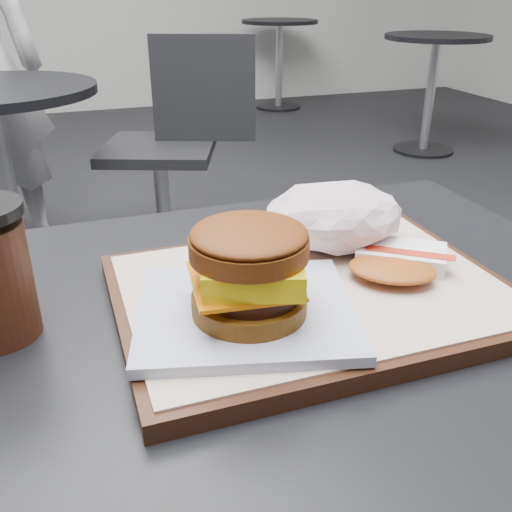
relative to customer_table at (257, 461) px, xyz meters
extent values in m
cube|color=black|center=(0.00, 0.00, 0.17)|extent=(0.80, 0.60, 0.04)
cube|color=black|center=(0.06, 0.01, 0.19)|extent=(0.38, 0.28, 0.02)
cube|color=beige|center=(0.06, 0.01, 0.20)|extent=(0.36, 0.26, 0.00)
cube|color=silver|center=(-0.02, -0.02, 0.21)|extent=(0.23, 0.21, 0.01)
cylinder|color=brown|center=(-0.02, -0.03, 0.22)|extent=(0.12, 0.12, 0.02)
cylinder|color=black|center=(-0.02, -0.03, 0.24)|extent=(0.10, 0.10, 0.01)
cube|color=orange|center=(-0.02, -0.03, 0.25)|extent=(0.10, 0.10, 0.00)
cube|color=yellow|center=(-0.02, -0.04, 0.26)|extent=(0.10, 0.10, 0.02)
cylinder|color=brown|center=(-0.02, -0.03, 0.28)|extent=(0.12, 0.12, 0.02)
ellipsoid|color=#6D320F|center=(-0.02, -0.03, 0.29)|extent=(0.12, 0.12, 0.02)
cube|color=white|center=(0.17, 0.02, 0.21)|extent=(0.11, 0.10, 0.02)
cube|color=red|center=(0.17, 0.01, 0.22)|extent=(0.08, 0.06, 0.00)
ellipsoid|color=#BC5F1E|center=(0.14, -0.01, 0.22)|extent=(0.11, 0.10, 0.01)
cylinder|color=black|center=(-0.35, 1.65, -0.57)|extent=(0.44, 0.44, 0.02)
cylinder|color=#A5A5AA|center=(-0.35, 1.65, -0.21)|extent=(0.07, 0.07, 0.70)
cylinder|color=#A5A4A9|center=(0.21, 1.76, -0.36)|extent=(0.06, 0.06, 0.44)
cube|color=black|center=(0.21, 1.76, -0.12)|extent=(0.54, 0.54, 0.04)
cube|color=black|center=(0.40, 1.76, 0.10)|extent=(0.38, 0.17, 0.40)
cylinder|color=black|center=(2.20, 2.80, -0.57)|extent=(0.40, 0.40, 0.02)
cylinder|color=#A5A5AA|center=(2.20, 2.80, -0.21)|extent=(0.06, 0.06, 0.70)
cylinder|color=black|center=(2.20, 2.80, 0.15)|extent=(0.66, 0.66, 0.03)
cylinder|color=black|center=(1.80, 4.50, -0.57)|extent=(0.40, 0.40, 0.02)
cylinder|color=#A5A5AA|center=(1.80, 4.50, -0.21)|extent=(0.06, 0.06, 0.70)
cylinder|color=black|center=(1.80, 4.50, 0.15)|extent=(0.66, 0.66, 0.03)
camera|label=1|loc=(-0.15, -0.44, 0.48)|focal=40.00mm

